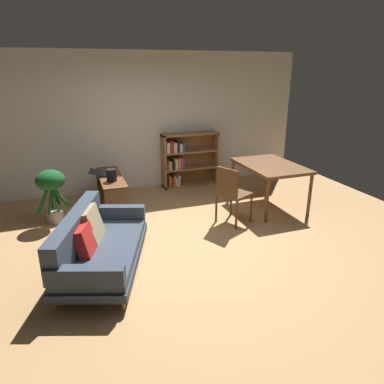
{
  "coord_description": "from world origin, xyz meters",
  "views": [
    {
      "loc": [
        -1.42,
        -4.27,
        2.39
      ],
      "look_at": [
        0.26,
        0.38,
        0.62
      ],
      "focal_mm": 32.72,
      "sensor_mm": 36.0,
      "label": 1
    }
  ],
  "objects_px": {
    "potted_floor_plant": "(51,188)",
    "dining_table": "(270,168)",
    "media_console": "(112,193)",
    "fabric_couch": "(96,244)",
    "bookshelf": "(185,160)",
    "dining_chair_near": "(231,192)",
    "open_laptop": "(104,173)",
    "desk_speaker": "(112,175)"
  },
  "relations": [
    {
      "from": "potted_floor_plant",
      "to": "dining_chair_near",
      "type": "bearing_deg",
      "value": -20.62
    },
    {
      "from": "dining_table",
      "to": "dining_chair_near",
      "type": "height_order",
      "value": "dining_chair_near"
    },
    {
      "from": "fabric_couch",
      "to": "dining_chair_near",
      "type": "distance_m",
      "value": 2.25
    },
    {
      "from": "fabric_couch",
      "to": "media_console",
      "type": "bearing_deg",
      "value": 76.76
    },
    {
      "from": "potted_floor_plant",
      "to": "dining_table",
      "type": "xyz_separation_m",
      "value": [
        3.64,
        -0.53,
        0.11
      ]
    },
    {
      "from": "open_laptop",
      "to": "dining_chair_near",
      "type": "relative_size",
      "value": 0.53
    },
    {
      "from": "dining_table",
      "to": "fabric_couch",
      "type": "bearing_deg",
      "value": -160.44
    },
    {
      "from": "open_laptop",
      "to": "desk_speaker",
      "type": "height_order",
      "value": "desk_speaker"
    },
    {
      "from": "fabric_couch",
      "to": "dining_chair_near",
      "type": "height_order",
      "value": "dining_chair_near"
    },
    {
      "from": "media_console",
      "to": "dining_table",
      "type": "bearing_deg",
      "value": -15.68
    },
    {
      "from": "fabric_couch",
      "to": "bookshelf",
      "type": "height_order",
      "value": "bookshelf"
    },
    {
      "from": "dining_chair_near",
      "to": "bookshelf",
      "type": "relative_size",
      "value": 0.8
    },
    {
      "from": "fabric_couch",
      "to": "dining_chair_near",
      "type": "relative_size",
      "value": 2.08
    },
    {
      "from": "desk_speaker",
      "to": "dining_chair_near",
      "type": "distance_m",
      "value": 1.99
    },
    {
      "from": "media_console",
      "to": "potted_floor_plant",
      "type": "height_order",
      "value": "potted_floor_plant"
    },
    {
      "from": "fabric_couch",
      "to": "open_laptop",
      "type": "xyz_separation_m",
      "value": [
        0.35,
        2.05,
        0.3
      ]
    },
    {
      "from": "fabric_couch",
      "to": "potted_floor_plant",
      "type": "relative_size",
      "value": 2.23
    },
    {
      "from": "dining_chair_near",
      "to": "bookshelf",
      "type": "height_order",
      "value": "bookshelf"
    },
    {
      "from": "dining_table",
      "to": "dining_chair_near",
      "type": "xyz_separation_m",
      "value": [
        -0.98,
        -0.47,
        -0.16
      ]
    },
    {
      "from": "bookshelf",
      "to": "media_console",
      "type": "bearing_deg",
      "value": -151.61
    },
    {
      "from": "media_console",
      "to": "bookshelf",
      "type": "xyz_separation_m",
      "value": [
        1.66,
        0.9,
        0.24
      ]
    },
    {
      "from": "fabric_couch",
      "to": "potted_floor_plant",
      "type": "height_order",
      "value": "potted_floor_plant"
    },
    {
      "from": "media_console",
      "to": "potted_floor_plant",
      "type": "xyz_separation_m",
      "value": [
        -0.96,
        -0.22,
        0.29
      ]
    },
    {
      "from": "media_console",
      "to": "desk_speaker",
      "type": "relative_size",
      "value": 6.75
    },
    {
      "from": "dining_table",
      "to": "bookshelf",
      "type": "xyz_separation_m",
      "value": [
        -1.02,
        1.65,
        -0.15
      ]
    },
    {
      "from": "dining_chair_near",
      "to": "fabric_couch",
      "type": "bearing_deg",
      "value": -163.49
    },
    {
      "from": "fabric_couch",
      "to": "dining_table",
      "type": "bearing_deg",
      "value": 19.56
    },
    {
      "from": "fabric_couch",
      "to": "dining_chair_near",
      "type": "bearing_deg",
      "value": 16.51
    },
    {
      "from": "open_laptop",
      "to": "bookshelf",
      "type": "xyz_separation_m",
      "value": [
        1.75,
        0.71,
        -0.08
      ]
    },
    {
      "from": "desk_speaker",
      "to": "potted_floor_plant",
      "type": "distance_m",
      "value": 0.95
    },
    {
      "from": "fabric_couch",
      "to": "desk_speaker",
      "type": "height_order",
      "value": "desk_speaker"
    },
    {
      "from": "desk_speaker",
      "to": "dining_table",
      "type": "distance_m",
      "value": 2.74
    },
    {
      "from": "dining_table",
      "to": "potted_floor_plant",
      "type": "bearing_deg",
      "value": 171.73
    },
    {
      "from": "desk_speaker",
      "to": "dining_chair_near",
      "type": "bearing_deg",
      "value": -29.88
    },
    {
      "from": "open_laptop",
      "to": "bookshelf",
      "type": "relative_size",
      "value": 0.42
    },
    {
      "from": "desk_speaker",
      "to": "potted_floor_plant",
      "type": "height_order",
      "value": "potted_floor_plant"
    },
    {
      "from": "desk_speaker",
      "to": "bookshelf",
      "type": "bearing_deg",
      "value": 34.21
    },
    {
      "from": "media_console",
      "to": "dining_chair_near",
      "type": "bearing_deg",
      "value": -35.71
    },
    {
      "from": "open_laptop",
      "to": "bookshelf",
      "type": "bearing_deg",
      "value": 22.03
    },
    {
      "from": "fabric_couch",
      "to": "dining_table",
      "type": "distance_m",
      "value": 3.33
    },
    {
      "from": "dining_chair_near",
      "to": "desk_speaker",
      "type": "bearing_deg",
      "value": 150.12
    },
    {
      "from": "fabric_couch",
      "to": "bookshelf",
      "type": "distance_m",
      "value": 3.48
    }
  ]
}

